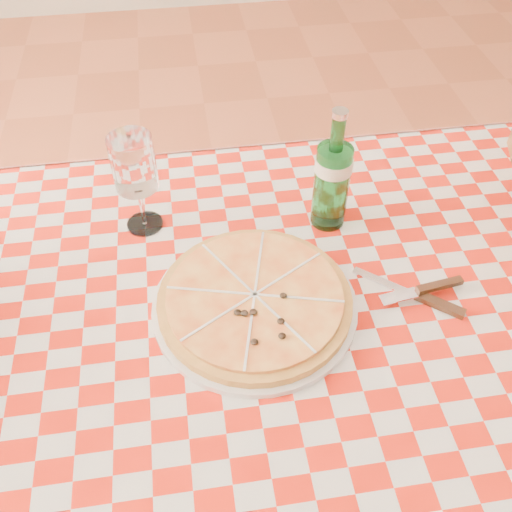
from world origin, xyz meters
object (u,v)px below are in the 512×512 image
Objects in this scene: pizza_plate at (255,300)px; wine_glass at (137,184)px; dining_table at (272,339)px; water_bottle at (333,170)px.

wine_glass is (-0.18, 0.23, 0.08)m from pizza_plate.
water_bottle reaches higher than dining_table.
water_bottle reaches higher than pizza_plate.
dining_table is 3.53× the size of pizza_plate.
pizza_plate is at bearing -177.38° from dining_table.
water_bottle is at bearing -6.66° from wine_glass.
water_bottle reaches higher than wine_glass.
dining_table is at bearing -126.09° from water_bottle.
wine_glass is at bearing 127.40° from pizza_plate.
dining_table is at bearing 2.62° from pizza_plate.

